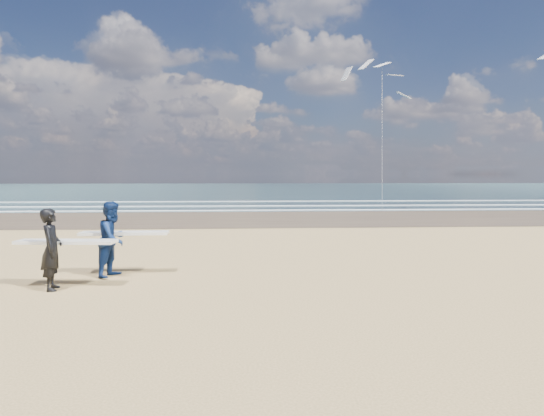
{
  "coord_description": "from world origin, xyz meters",
  "views": [
    {
      "loc": [
        3.2,
        -10.51,
        2.54
      ],
      "look_at": [
        4.26,
        6.0,
        1.38
      ],
      "focal_mm": 32.0,
      "sensor_mm": 36.0,
      "label": 1
    }
  ],
  "objects": [
    {
      "name": "surfer_far",
      "position": [
        0.04,
        1.66,
        0.94
      ],
      "size": [
        2.21,
        1.17,
        1.87
      ],
      "color": "#0E2351",
      "rests_on": "ground"
    },
    {
      "name": "foam_breakers",
      "position": [
        20.0,
        28.1,
        0.05
      ],
      "size": [
        220.0,
        11.7,
        0.05
      ],
      "color": "white",
      "rests_on": "ground"
    },
    {
      "name": "kite_1",
      "position": [
        13.67,
        25.08,
        6.56
      ],
      "size": [
        5.65,
        4.72,
        12.03
      ],
      "color": "slate",
      "rests_on": "ground"
    },
    {
      "name": "wet_sand_strip",
      "position": [
        20.0,
        18.0,
        0.01
      ],
      "size": [
        220.0,
        12.0,
        0.01
      ],
      "primitive_type": "cube",
      "color": "#473826",
      "rests_on": "ground"
    },
    {
      "name": "ocean",
      "position": [
        20.0,
        72.0,
        0.01
      ],
      "size": [
        220.0,
        100.0,
        0.02
      ],
      "primitive_type": "cube",
      "color": "#172E34",
      "rests_on": "ground"
    },
    {
      "name": "surfer_near",
      "position": [
        -0.92,
        0.33,
        0.91
      ],
      "size": [
        2.23,
        1.06,
        1.8
      ],
      "color": "black",
      "rests_on": "ground"
    }
  ]
}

